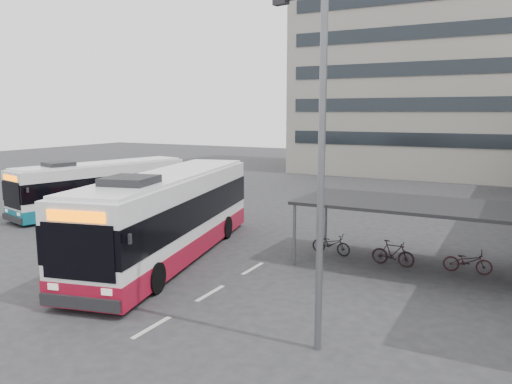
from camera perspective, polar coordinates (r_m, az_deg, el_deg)
The scene contains 10 objects.
ground at distance 20.60m, azimuth -6.58°, elevation -7.70°, with size 120.00×120.00×0.00m, color #28282B.
bike_shelter at distance 19.91m, azimuth 19.22°, elevation -3.86°, with size 10.00×4.00×2.54m.
office_block at distance 52.92m, azimuth 22.74°, elevation 15.54°, with size 30.00×15.00×25.00m, color gray.
road_markings at distance 16.91m, azimuth -5.26°, elevation -11.44°, with size 0.15×7.60×0.01m.
bus_main at distance 20.73m, azimuth -9.86°, elevation -2.70°, with size 5.56×12.97×3.75m.
bus_teal at distance 31.55m, azimuth -17.16°, elevation 0.56°, with size 4.83×10.98×3.17m.
pedestrian at distance 26.73m, azimuth -9.81°, elevation -2.21°, with size 0.55×0.36×1.50m, color black.
lamp_post at distance 12.04m, azimuth 7.06°, elevation 4.60°, with size 1.53×0.51×8.77m.
sign_totem_mid at distance 32.49m, azimuth -21.36°, elevation 0.16°, with size 0.51×0.29×2.40m.
sign_totem_north at distance 33.68m, azimuth -18.29°, elevation 0.59°, with size 0.51×0.20×2.36m.
Camera 1 is at (11.18, -16.26, 5.93)m, focal length 35.00 mm.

